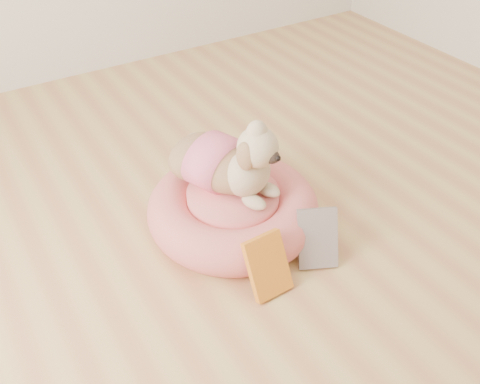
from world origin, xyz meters
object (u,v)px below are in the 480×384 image
pet_bed (233,209)px  dog (228,150)px  book_yellow (268,266)px  book_white (318,238)px

pet_bed → dog: bearing=89.5°
dog → book_yellow: (-0.07, -0.37, -0.23)m
dog → pet_bed: bearing=-112.6°
dog → book_yellow: dog is taller
book_yellow → pet_bed: bearing=76.9°
pet_bed → book_yellow: (-0.07, -0.33, 0.02)m
book_yellow → dog: bearing=77.9°
pet_bed → dog: 0.26m
book_yellow → book_white: 0.23m
book_white → pet_bed: bearing=142.2°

